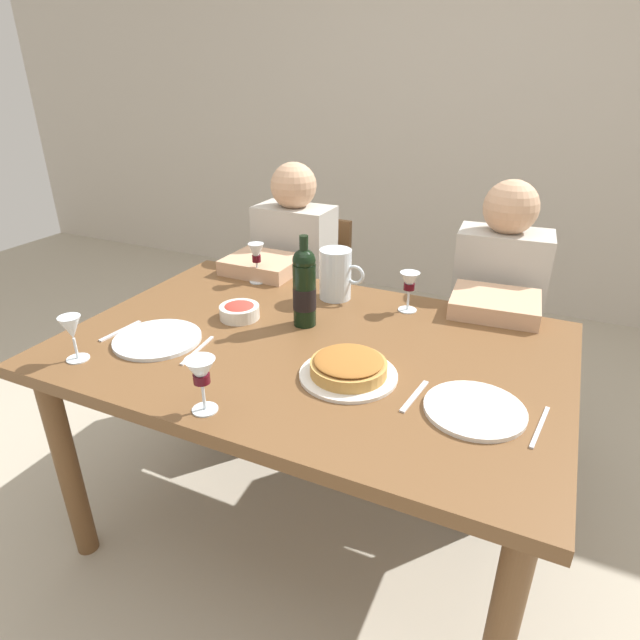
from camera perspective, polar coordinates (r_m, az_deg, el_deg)
ground_plane at (r=2.07m, az=-0.81°, el=-21.36°), size 8.00×8.00×0.00m
back_wall at (r=3.73m, az=16.72°, el=22.83°), size 8.00×0.10×2.80m
dining_table at (r=1.65m, az=-0.95°, el=-5.33°), size 1.50×1.00×0.76m
wine_bottle at (r=1.67m, az=-1.70°, el=3.54°), size 0.08×0.08×0.30m
water_pitcher at (r=1.89m, az=1.71°, el=4.68°), size 0.17×0.11×0.18m
baked_tart at (r=1.43m, az=3.11°, el=-5.18°), size 0.27×0.27×0.06m
salad_bowl at (r=1.78m, az=-8.72°, el=1.02°), size 0.13×0.13×0.05m
wine_glass_left_diner at (r=1.28m, az=-12.76°, el=-5.73°), size 0.07×0.07×0.14m
wine_glass_right_diner at (r=2.05m, az=-6.91°, el=6.97°), size 0.06×0.06×0.16m
wine_glass_centre at (r=1.81m, az=9.66°, el=3.91°), size 0.07×0.07×0.14m
wine_glass_spare at (r=1.63m, az=-25.32°, el=-0.97°), size 0.06×0.06×0.14m
dinner_plate_left_setting at (r=1.69m, az=-17.19°, el=-2.00°), size 0.27×0.27×0.01m
dinner_plate_right_setting at (r=1.35m, az=16.41°, el=-9.29°), size 0.25×0.25×0.01m
fork_left_setting at (r=1.79m, az=-20.80°, el=-1.11°), size 0.03×0.16×0.00m
knife_left_setting at (r=1.60m, az=-13.13°, el=-3.20°), size 0.03×0.18×0.00m
knife_right_setting at (r=1.35m, az=22.72°, el=-10.61°), size 0.03×0.18×0.00m
spoon_right_setting at (r=1.37m, az=10.20°, el=-8.12°), size 0.03×0.16×0.00m
chair_left at (r=2.61m, az=-1.37°, el=2.60°), size 0.40×0.40×0.87m
diner_left at (r=2.37m, az=-3.97°, el=3.24°), size 0.34×0.50×1.16m
chair_right at (r=2.38m, az=18.18°, el=-1.19°), size 0.43×0.43×0.87m
diner_right at (r=2.11m, az=18.08°, el=-0.98°), size 0.36×0.52×1.16m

